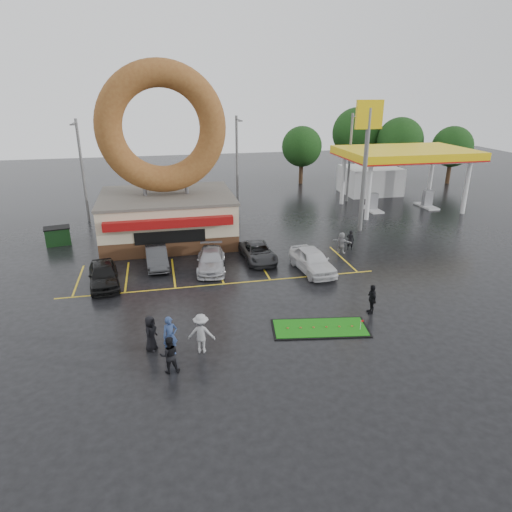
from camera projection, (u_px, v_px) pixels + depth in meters
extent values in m
plane|color=black|center=(233.00, 308.00, 25.44)|extent=(120.00, 120.00, 0.00)
cube|color=#472B19|center=(169.00, 232.00, 36.52)|extent=(10.00, 8.00, 1.20)
cube|color=beige|center=(168.00, 211.00, 35.90)|extent=(10.00, 8.00, 2.30)
cube|color=#59544C|center=(166.00, 196.00, 35.46)|extent=(10.20, 8.20, 0.20)
cube|color=maroon|center=(169.00, 223.00, 31.88)|extent=(9.00, 0.60, 0.60)
cylinder|color=slate|center=(145.00, 188.00, 34.89)|extent=(0.30, 0.30, 1.20)
cylinder|color=slate|center=(187.00, 186.00, 35.52)|extent=(0.30, 0.30, 1.20)
torus|color=brown|center=(162.00, 128.00, 33.65)|extent=(9.60, 2.00, 9.60)
cylinder|color=silver|center=(368.00, 193.00, 41.23)|extent=(0.40, 0.40, 5.00)
cylinder|color=silver|center=(466.00, 188.00, 43.21)|extent=(0.40, 0.40, 5.00)
cylinder|color=silver|center=(343.00, 180.00, 46.72)|extent=(0.40, 0.40, 5.00)
cylinder|color=silver|center=(431.00, 176.00, 48.69)|extent=(0.40, 0.40, 5.00)
cube|color=silver|center=(405.00, 156.00, 43.99)|extent=(12.00, 8.00, 0.50)
cube|color=yellow|center=(406.00, 152.00, 43.88)|extent=(12.30, 8.30, 0.70)
cube|color=#99999E|center=(373.00, 201.00, 44.93)|extent=(0.90, 0.60, 1.60)
cube|color=#99999E|center=(427.00, 198.00, 46.12)|extent=(0.90, 0.60, 1.60)
cube|color=silver|center=(370.00, 180.00, 51.71)|extent=(6.00, 5.00, 3.00)
cylinder|color=slate|center=(364.00, 172.00, 37.21)|extent=(0.36, 0.36, 10.00)
cube|color=yellow|center=(369.00, 114.00, 35.62)|extent=(2.20, 0.30, 2.20)
cylinder|color=slate|center=(83.00, 172.00, 40.15)|extent=(0.24, 0.24, 9.00)
cylinder|color=slate|center=(74.00, 123.00, 37.75)|extent=(0.12, 2.00, 0.12)
cube|color=slate|center=(72.00, 125.00, 36.86)|extent=(0.40, 0.18, 0.12)
cylinder|color=slate|center=(237.00, 164.00, 43.83)|extent=(0.24, 0.24, 9.00)
cylinder|color=slate|center=(238.00, 120.00, 41.43)|extent=(0.12, 2.00, 0.12)
cube|color=slate|center=(240.00, 121.00, 40.54)|extent=(0.40, 0.18, 0.12)
cylinder|color=slate|center=(350.00, 159.00, 47.12)|extent=(0.24, 0.24, 9.00)
cylinder|color=slate|center=(357.00, 117.00, 44.72)|extent=(0.12, 2.00, 0.12)
cube|color=slate|center=(361.00, 118.00, 43.82)|extent=(0.40, 0.18, 0.12)
cylinder|color=#332114|center=(397.00, 171.00, 57.49)|extent=(0.50, 0.50, 2.88)
sphere|color=black|center=(400.00, 140.00, 56.16)|extent=(5.60, 5.60, 5.60)
cylinder|color=#332114|center=(448.00, 173.00, 56.91)|extent=(0.50, 0.50, 2.52)
sphere|color=black|center=(452.00, 147.00, 55.75)|extent=(4.90, 4.90, 4.90)
cylinder|color=#332114|center=(354.00, 166.00, 60.29)|extent=(0.50, 0.50, 3.24)
sphere|color=black|center=(357.00, 133.00, 58.80)|extent=(6.30, 6.30, 6.30)
cylinder|color=#332114|center=(301.00, 173.00, 57.01)|extent=(0.50, 0.50, 2.52)
sphere|color=black|center=(302.00, 146.00, 55.85)|extent=(4.90, 4.90, 4.90)
imported|color=black|center=(104.00, 275.00, 28.07)|extent=(2.29, 4.49, 1.47)
imported|color=#2D2D2F|center=(157.00, 257.00, 31.09)|extent=(1.61, 4.07, 1.32)
imported|color=#A8A8AD|center=(211.00, 260.00, 30.58)|extent=(2.43, 4.72, 1.31)
imported|color=#2C2C2E|center=(258.00, 252.00, 32.15)|extent=(2.21, 4.46, 1.22)
imported|color=silver|center=(312.00, 260.00, 30.20)|extent=(2.34, 4.79, 1.57)
imported|color=navy|center=(170.00, 336.00, 20.84)|extent=(0.77, 0.59, 1.89)
imported|color=black|center=(169.00, 355.00, 19.55)|extent=(0.85, 0.68, 1.71)
imported|color=#949497|center=(201.00, 333.00, 21.00)|extent=(1.39, 1.00, 1.94)
imported|color=black|center=(151.00, 333.00, 21.21)|extent=(0.84, 1.00, 1.74)
imported|color=black|center=(372.00, 299.00, 24.69)|extent=(0.50, 1.01, 1.66)
imported|color=gray|center=(341.00, 243.00, 33.50)|extent=(1.43, 1.31, 1.59)
imported|color=black|center=(350.00, 240.00, 34.20)|extent=(0.67, 0.61, 1.54)
cube|color=#19421B|center=(58.00, 236.00, 35.41)|extent=(1.99, 1.52, 1.30)
cube|color=black|center=(320.00, 328.00, 23.33)|extent=(5.15, 2.83, 0.06)
cube|color=#197012|center=(320.00, 328.00, 23.31)|extent=(4.90, 2.57, 0.03)
cylinder|color=silver|center=(361.00, 325.00, 23.02)|extent=(0.02, 0.02, 0.56)
cube|color=red|center=(362.00, 321.00, 22.95)|extent=(0.14, 0.01, 0.10)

